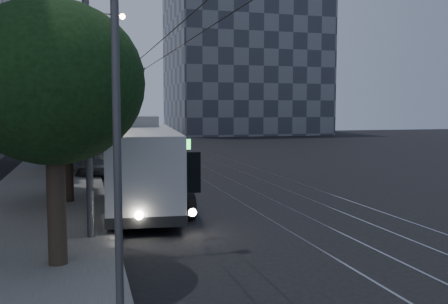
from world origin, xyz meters
TOP-DOWN VIEW (x-y plane):
  - ground at (0.00, 0.00)m, footprint 120.00×120.00m
  - sidewalk at (-7.50, 20.00)m, footprint 5.00×90.00m
  - tram_rails at (2.50, 20.00)m, footprint 4.52×90.00m
  - overhead_wires at (-4.97, 20.00)m, footprint 2.23×90.00m
  - building_distant_right at (18.00, 55.00)m, footprint 22.00×18.00m
  - trolleybus at (-3.54, 1.73)m, footprint 3.58×11.74m
  - pickup_silver at (-4.30, 11.70)m, footprint 4.91×7.07m
  - car_white_a at (-3.42, 14.27)m, footprint 3.08×4.80m
  - car_white_b at (-2.70, 20.86)m, footprint 3.31×4.62m
  - car_white_c at (-2.74, 29.00)m, footprint 1.81×3.86m
  - car_white_d at (-3.96, 34.65)m, footprint 2.29×4.69m
  - tree_0 at (-6.50, -6.41)m, footprint 4.25×4.25m
  - tree_1 at (-6.50, 1.98)m, footprint 4.15×4.15m
  - tree_2 at (-6.50, 11.82)m, footprint 5.22×5.22m
  - tree_3 at (-6.50, 18.72)m, footprint 5.07×5.07m
  - tree_4 at (-7.00, 27.55)m, footprint 4.08×4.08m
  - tree_5 at (-6.50, 36.62)m, footprint 5.33×5.33m
  - streetlamp_near at (-5.31, -4.02)m, footprint 2.31×0.44m
  - streetlamp_far at (-4.77, 20.81)m, footprint 2.72×0.44m

SIDE VIEW (x-z plane):
  - ground at x=0.00m, z-range 0.00..0.00m
  - tram_rails at x=2.50m, z-range 0.00..0.02m
  - sidewalk at x=-7.50m, z-range 0.00..0.15m
  - car_white_c at x=-2.74m, z-range 0.00..1.22m
  - car_white_b at x=-2.70m, z-range 0.00..1.24m
  - car_white_a at x=-3.42m, z-range 0.00..1.52m
  - car_white_d at x=-3.96m, z-range 0.00..1.54m
  - pickup_silver at x=-4.30m, z-range 0.00..1.79m
  - trolleybus at x=-3.54m, z-range -1.21..4.42m
  - overhead_wires at x=-4.97m, z-range 0.47..6.47m
  - tree_1 at x=-6.50m, z-range 1.03..6.87m
  - tree_4 at x=-7.00m, z-range 1.17..7.22m
  - tree_0 at x=-6.50m, z-range 1.24..7.59m
  - tree_5 at x=-6.50m, z-range 1.06..8.01m
  - tree_3 at x=-6.50m, z-range 1.15..8.05m
  - tree_2 at x=-6.50m, z-range 1.29..8.59m
  - streetlamp_near at x=-5.31m, z-range 1.00..10.48m
  - streetlamp_far at x=-4.77m, z-range 1.09..12.51m
  - building_distant_right at x=18.00m, z-range 0.00..24.00m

